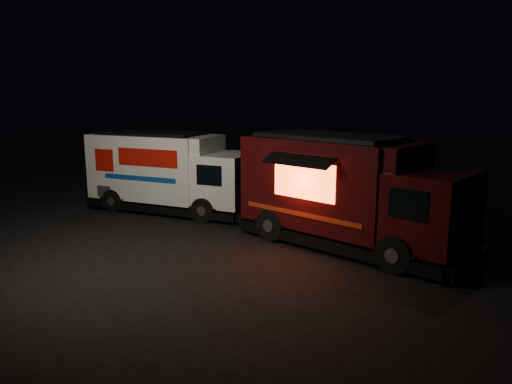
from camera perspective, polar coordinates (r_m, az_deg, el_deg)
name	(u,v)px	position (r m, az deg, el deg)	size (l,w,h in m)	color
ground	(209,241)	(15.21, -5.42, -5.54)	(80.00, 80.00, 0.00)	black
white_truck	(172,172)	(18.76, -9.56, 2.26)	(6.51, 2.22, 2.95)	white
red_truck	(353,193)	(14.45, 11.02, -0.06)	(6.89, 2.54, 3.21)	#380A0B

